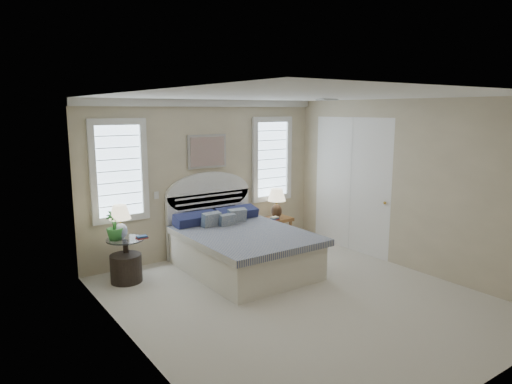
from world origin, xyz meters
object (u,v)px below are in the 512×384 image
(side_table_left, at_px, (126,255))
(nightstand_right, at_px, (277,225))
(bed, at_px, (240,245))
(floor_pot, at_px, (126,268))
(lamp_left, at_px, (120,218))
(lamp_right, at_px, (277,200))

(side_table_left, height_order, nightstand_right, side_table_left)
(side_table_left, relative_size, nightstand_right, 1.19)
(bed, xyz_separation_m, nightstand_right, (1.30, 0.69, 0.00))
(bed, bearing_deg, side_table_left, 160.26)
(floor_pot, xyz_separation_m, lamp_left, (0.00, 0.16, 0.73))
(bed, xyz_separation_m, floor_pot, (-1.69, 0.49, -0.18))
(side_table_left, xyz_separation_m, nightstand_right, (2.95, 0.10, -0.00))
(bed, distance_m, lamp_right, 1.56)
(floor_pot, relative_size, lamp_right, 0.83)
(floor_pot, height_order, lamp_left, lamp_left)
(side_table_left, height_order, floor_pot, side_table_left)
(floor_pot, bearing_deg, side_table_left, 66.89)
(lamp_left, distance_m, lamp_right, 2.99)
(side_table_left, bearing_deg, bed, -19.74)
(lamp_right, bearing_deg, side_table_left, -177.52)
(side_table_left, distance_m, lamp_right, 2.99)
(side_table_left, relative_size, floor_pot, 1.37)
(nightstand_right, height_order, lamp_right, lamp_right)
(bed, distance_m, side_table_left, 1.75)
(side_table_left, distance_m, nightstand_right, 2.95)
(lamp_left, bearing_deg, floor_pot, -91.00)
(nightstand_right, relative_size, floor_pot, 1.15)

